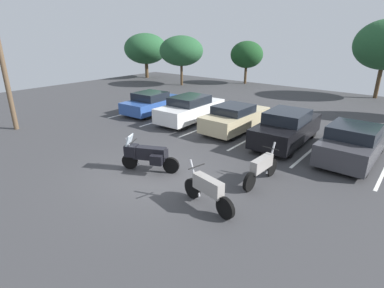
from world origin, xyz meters
TOP-DOWN VIEW (x-y plane):
  - ground at (0.00, 0.00)m, footprint 44.00×44.00m
  - motorcycle_touring at (-0.37, 0.18)m, footprint 2.10×1.25m
  - motorcycle_second at (3.41, 1.97)m, footprint 0.62×2.17m
  - motorcycle_third at (2.89, -0.48)m, footprint 2.09×0.70m
  - parking_stripes at (-0.56, 6.35)m, footprint 14.56×5.13m
  - car_blue at (-6.54, 6.47)m, footprint 2.12×4.32m
  - car_white at (-3.40, 6.47)m, footprint 1.94×4.66m
  - car_champagne at (-0.40, 6.54)m, footprint 1.89×4.34m
  - car_black at (2.48, 6.37)m, footprint 1.95×4.76m
  - car_charcoal at (5.37, 6.23)m, footprint 1.96×4.53m
  - utility_pole at (-9.83, -0.66)m, footprint 0.58×1.77m
  - tree_center_left at (-18.86, 17.55)m, footprint 4.78×4.78m
  - tree_right at (-12.26, 16.04)m, footprint 4.20×4.20m
  - tree_center at (-7.82, 20.87)m, footprint 3.21×3.21m

SIDE VIEW (x-z plane):
  - ground at x=0.00m, z-range -0.10..0.00m
  - parking_stripes at x=-0.56m, z-range 0.00..0.01m
  - motorcycle_second at x=3.41m, z-range -0.09..1.20m
  - motorcycle_third at x=2.89m, z-range -0.07..1.23m
  - motorcycle_touring at x=-0.37m, z-range -0.05..1.33m
  - car_blue at x=-6.54m, z-range -0.03..1.34m
  - car_champagne at x=-0.40m, z-range -0.02..1.40m
  - car_charcoal at x=5.37m, z-range -0.04..1.48m
  - car_white at x=-3.40m, z-range -0.01..1.49m
  - car_black at x=2.48m, z-range -0.03..1.55m
  - tree_center at x=-7.82m, z-range 0.77..4.95m
  - tree_center_left at x=-18.86m, z-range 0.77..5.66m
  - tree_right at x=-12.26m, z-range 0.93..5.62m
  - utility_pole at x=-9.83m, z-range 0.17..8.17m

